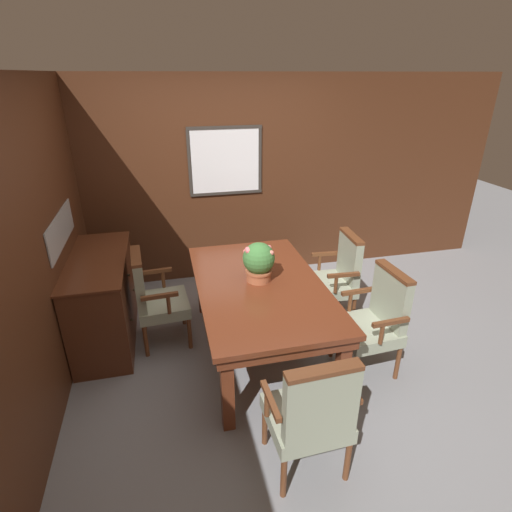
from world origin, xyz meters
name	(u,v)px	position (x,y,z in m)	size (l,w,h in m)	color
ground_plane	(261,354)	(0.00, 0.00, 0.00)	(14.00, 14.00, 0.00)	gray
wall_back	(226,182)	(0.00, 1.77, 1.23)	(7.20, 0.08, 2.45)	#4C2816
wall_left	(36,254)	(-1.70, 0.00, 1.22)	(0.08, 7.20, 2.45)	#4C2816
dining_table	(260,292)	(0.01, 0.06, 0.64)	(1.10, 1.87, 0.73)	maroon
chair_right_far	(337,275)	(0.94, 0.45, 0.51)	(0.50, 0.57, 0.95)	brown
chair_head_near	(312,413)	(0.01, -1.25, 0.51)	(0.56, 0.49, 0.95)	brown
chair_left_far	(154,296)	(-0.93, 0.45, 0.51)	(0.50, 0.57, 0.95)	brown
chair_right_near	(376,318)	(0.93, -0.38, 0.51)	(0.50, 0.56, 0.95)	brown
potted_plant	(259,261)	(0.01, 0.13, 0.92)	(0.28, 0.30, 0.36)	#B2603D
sideboard_cabinet	(104,299)	(-1.41, 0.64, 0.43)	(0.53, 1.32, 0.87)	#512816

